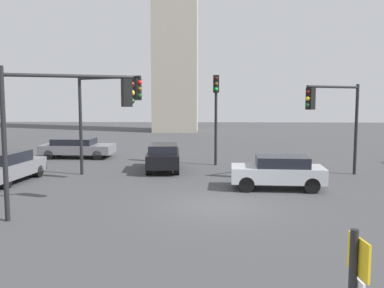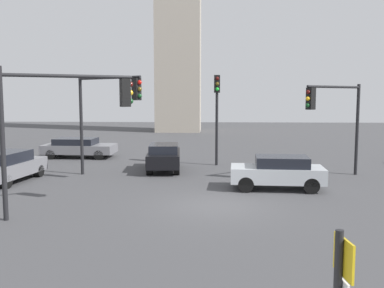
% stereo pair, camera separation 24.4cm
% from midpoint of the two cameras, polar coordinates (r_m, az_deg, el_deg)
% --- Properties ---
extents(ground_plane, '(101.94, 101.94, 0.00)m').
position_cam_midpoint_polar(ground_plane, '(16.33, 3.81, -7.98)').
color(ground_plane, '#424244').
extents(traffic_light_0, '(0.34, 0.47, 5.19)m').
position_cam_midpoint_polar(traffic_light_0, '(25.32, 3.53, 5.36)').
color(traffic_light_0, black).
rests_on(traffic_light_0, ground_plane).
extents(traffic_light_1, '(3.20, 2.54, 4.60)m').
position_cam_midpoint_polar(traffic_light_1, '(22.21, 18.25, 4.28)').
color(traffic_light_1, black).
rests_on(traffic_light_1, ground_plane).
extents(traffic_light_2, '(3.90, 2.37, 4.95)m').
position_cam_midpoint_polar(traffic_light_2, '(15.42, -15.31, 4.40)').
color(traffic_light_2, black).
rests_on(traffic_light_2, ground_plane).
extents(traffic_light_3, '(3.58, 2.49, 5.06)m').
position_cam_midpoint_polar(traffic_light_3, '(21.48, -10.60, 5.29)').
color(traffic_light_3, black).
rests_on(traffic_light_3, ground_plane).
extents(car_0, '(1.97, 4.09, 1.45)m').
position_cam_midpoint_polar(car_0, '(23.66, -3.36, -1.61)').
color(car_0, black).
rests_on(car_0, ground_plane).
extents(car_1, '(2.28, 4.32, 1.45)m').
position_cam_midpoint_polar(car_1, '(22.21, -22.54, -2.65)').
color(car_1, slate).
rests_on(car_1, ground_plane).
extents(car_2, '(4.64, 2.22, 1.27)m').
position_cam_midpoint_polar(car_2, '(29.52, -14.27, -0.39)').
color(car_2, slate).
rests_on(car_2, ground_plane).
extents(car_4, '(4.04, 2.00, 1.44)m').
position_cam_midpoint_polar(car_4, '(19.32, 11.46, -3.55)').
color(car_4, '#ADB2B7').
rests_on(car_4, ground_plane).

